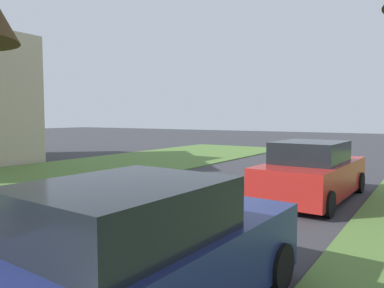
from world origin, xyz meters
TOP-DOWN VIEW (x-y plane):
  - parked_sedan_navy at (2.47, 7.87)m, footprint 2.08×4.46m
  - parked_sedan_red at (2.30, 15.03)m, footprint 2.08×4.46m

SIDE VIEW (x-z plane):
  - parked_sedan_navy at x=2.47m, z-range -0.06..1.51m
  - parked_sedan_red at x=2.30m, z-range -0.06..1.51m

